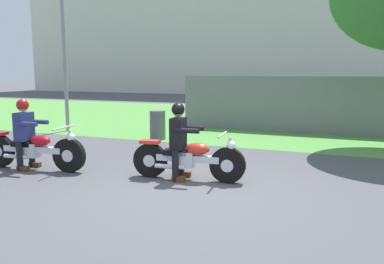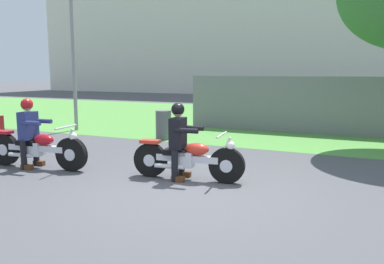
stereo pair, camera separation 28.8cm
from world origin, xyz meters
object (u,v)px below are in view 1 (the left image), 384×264
object	(u,v)px
rider_follow	(25,128)
trash_can	(158,125)
streetlight_pole	(65,15)
motorcycle_follow	(33,150)
motorcycle_lead	(188,159)
rider_lead	(179,135)

from	to	relation	value
rider_follow	trash_can	world-z (taller)	rider_follow
rider_follow	trash_can	size ratio (longest dim) A/B	1.69
streetlight_pole	motorcycle_follow	bearing A→B (deg)	-58.68
motorcycle_lead	streetlight_pole	size ratio (longest dim) A/B	0.35
streetlight_pole	motorcycle_lead	bearing A→B (deg)	-34.37
rider_lead	streetlight_pole	size ratio (longest dim) A/B	0.23
motorcycle_lead	motorcycle_follow	bearing A→B (deg)	-178.08
trash_can	motorcycle_lead	bearing A→B (deg)	-55.90
rider_lead	motorcycle_lead	bearing A→B (deg)	-0.84
rider_lead	motorcycle_follow	xyz separation A→B (m)	(-2.99, -0.44, -0.41)
rider_lead	rider_follow	distance (m)	3.19
motorcycle_lead	rider_follow	bearing A→B (deg)	-178.22
rider_follow	streetlight_pole	bearing A→B (deg)	113.36
streetlight_pole	rider_follow	bearing A→B (deg)	-60.36
motorcycle_lead	rider_follow	xyz separation A→B (m)	(-3.33, -0.47, 0.44)
motorcycle_lead	rider_lead	bearing A→B (deg)	179.16
motorcycle_lead	rider_follow	world-z (taller)	rider_follow
motorcycle_lead	rider_follow	size ratio (longest dim) A/B	1.48
motorcycle_lead	rider_lead	world-z (taller)	rider_lead
rider_follow	streetlight_pole	distance (m)	5.93
rider_lead	streetlight_pole	distance (m)	7.58
motorcycle_follow	streetlight_pole	size ratio (longest dim) A/B	0.38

